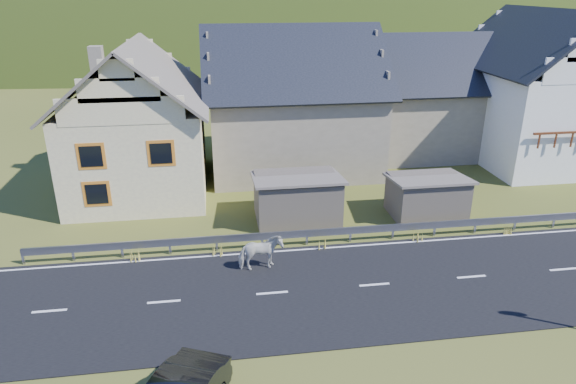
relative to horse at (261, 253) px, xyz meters
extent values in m
plane|color=#3F4B15|center=(4.24, -1.83, -0.79)|extent=(160.00, 160.00, 0.00)
cube|color=black|center=(4.24, -1.83, -0.77)|extent=(60.00, 7.00, 0.04)
cube|color=silver|center=(4.24, -1.83, -0.74)|extent=(60.00, 6.60, 0.01)
cube|color=#93969B|center=(4.24, 1.85, -0.21)|extent=(28.00, 0.08, 0.34)
cube|color=#93969B|center=(-9.76, 1.87, -0.44)|extent=(0.10, 0.06, 0.70)
cube|color=#93969B|center=(-7.76, 1.87, -0.44)|extent=(0.10, 0.06, 0.70)
cube|color=#93969B|center=(-5.76, 1.87, -0.44)|extent=(0.10, 0.06, 0.70)
cube|color=#93969B|center=(-3.76, 1.87, -0.44)|extent=(0.10, 0.06, 0.70)
cube|color=#93969B|center=(-1.76, 1.87, -0.44)|extent=(0.10, 0.06, 0.70)
cube|color=#93969B|center=(0.24, 1.87, -0.44)|extent=(0.10, 0.06, 0.70)
cube|color=#93969B|center=(2.24, 1.87, -0.44)|extent=(0.10, 0.06, 0.70)
cube|color=#93969B|center=(4.24, 1.87, -0.44)|extent=(0.10, 0.06, 0.70)
cube|color=#93969B|center=(6.24, 1.87, -0.44)|extent=(0.10, 0.06, 0.70)
cube|color=#93969B|center=(8.24, 1.87, -0.44)|extent=(0.10, 0.06, 0.70)
cube|color=#93969B|center=(10.24, 1.87, -0.44)|extent=(0.10, 0.06, 0.70)
cube|color=#93969B|center=(12.24, 1.87, -0.44)|extent=(0.10, 0.06, 0.70)
cube|color=#93969B|center=(14.24, 1.87, -0.44)|extent=(0.10, 0.06, 0.70)
cube|color=#5F5549|center=(2.24, 4.67, 0.31)|extent=(4.30, 3.30, 2.40)
cube|color=#5F5549|center=(8.74, 4.17, 0.21)|extent=(3.80, 2.90, 2.20)
cube|color=#FFEFB2|center=(-5.76, 10.17, 1.71)|extent=(7.00, 9.00, 5.00)
cube|color=orange|center=(-7.36, 5.67, 2.61)|extent=(1.30, 0.12, 1.30)
cube|color=orange|center=(-4.16, 5.67, 2.61)|extent=(1.30, 0.12, 1.30)
cube|color=orange|center=(-7.36, 5.67, 0.71)|extent=(1.30, 0.12, 1.30)
cube|color=gray|center=(-7.76, 11.67, 5.77)|extent=(0.70, 0.70, 2.40)
cube|color=gray|center=(3.24, 13.17, 1.71)|extent=(10.00, 9.00, 5.00)
cube|color=gray|center=(13.24, 15.17, 1.51)|extent=(9.00, 8.00, 4.60)
cube|color=white|center=(19.24, 12.17, 2.21)|extent=(8.00, 10.00, 6.00)
ellipsoid|color=#293E10|center=(9.24, 178.17, -20.79)|extent=(440.00, 280.00, 260.00)
imported|color=beige|center=(0.00, 0.00, 0.00)|extent=(1.05, 1.86, 1.49)
camera|label=1|loc=(-1.54, -18.25, 10.06)|focal=32.00mm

